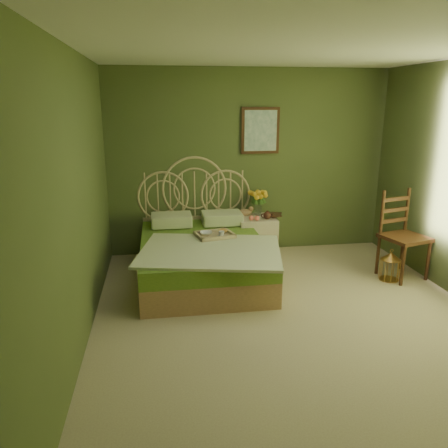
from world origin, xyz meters
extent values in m
plane|color=#C2B48C|center=(0.00, 0.00, 0.00)|extent=(4.50, 4.50, 0.00)
plane|color=silver|center=(0.00, 0.00, 2.60)|extent=(4.50, 4.50, 0.00)
plane|color=#505D31|center=(0.00, 2.25, 1.30)|extent=(4.00, 0.00, 4.00)
plane|color=#505D31|center=(-2.00, 0.00, 1.30)|extent=(0.00, 4.50, 4.50)
cube|color=#3D1E10|center=(0.15, 2.23, 1.75)|extent=(0.54, 0.03, 0.64)
cube|color=silver|center=(0.15, 2.21, 1.75)|extent=(0.46, 0.01, 0.56)
cube|color=tan|center=(-0.79, 1.23, 0.15)|extent=(1.49, 1.99, 0.30)
cube|color=olive|center=(-0.79, 1.23, 0.40)|extent=(1.49, 1.99, 0.20)
cube|color=beige|center=(-0.74, 0.78, 0.51)|extent=(1.78, 1.49, 0.03)
cube|color=beige|center=(-1.14, 1.93, 0.59)|extent=(0.55, 0.40, 0.16)
cube|color=beige|center=(-0.44, 1.93, 0.59)|extent=(0.55, 0.40, 0.16)
cube|color=beige|center=(-0.63, 1.28, 0.52)|extent=(0.52, 0.44, 0.04)
ellipsoid|color=#B77A38|center=(-0.51, 1.37, 0.57)|extent=(0.12, 0.07, 0.05)
cube|color=beige|center=(0.05, 1.93, 0.29)|extent=(0.52, 0.52, 0.57)
cylinder|color=silver|center=(0.10, 2.06, 0.66)|extent=(0.10, 0.10, 0.18)
ellipsoid|color=tan|center=(-0.10, 2.04, 0.62)|extent=(0.21, 0.11, 0.10)
sphere|color=#EF6D5D|center=(-0.06, 1.77, 0.61)|extent=(0.07, 0.07, 0.07)
sphere|color=#EF6D5D|center=(0.02, 1.75, 0.61)|extent=(0.07, 0.07, 0.07)
cube|color=#3D1E10|center=(1.70, 0.90, 0.52)|extent=(0.60, 0.60, 0.05)
cylinder|color=#3D1E10|center=(1.49, 0.69, 0.26)|extent=(0.04, 0.04, 0.52)
cylinder|color=#3D1E10|center=(1.91, 0.69, 0.26)|extent=(0.04, 0.04, 0.52)
cylinder|color=#3D1E10|center=(1.49, 1.10, 0.26)|extent=(0.04, 0.04, 0.52)
cylinder|color=#3D1E10|center=(1.91, 1.10, 0.26)|extent=(0.04, 0.04, 0.52)
cube|color=#3D1E10|center=(1.70, 1.10, 0.80)|extent=(0.41, 0.16, 0.57)
cylinder|color=#B67E3A|center=(1.50, 0.83, 0.01)|extent=(0.24, 0.24, 0.01)
cylinder|color=#B67E3A|center=(1.50, 0.83, 0.13)|extent=(0.24, 0.24, 0.27)
cone|color=#B67E3A|center=(1.50, 0.83, 0.31)|extent=(0.24, 0.24, 0.10)
imported|color=#381E0F|center=(0.23, 1.95, 0.58)|extent=(0.20, 0.25, 0.02)
imported|color=#472819|center=(0.23, 1.95, 0.61)|extent=(0.26, 0.29, 0.02)
imported|color=white|center=(-0.73, 1.33, 0.56)|extent=(0.17, 0.17, 0.04)
imported|color=white|center=(-0.55, 1.22, 0.57)|extent=(0.09, 0.09, 0.07)
camera|label=1|loc=(-1.29, -3.86, 2.15)|focal=35.00mm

